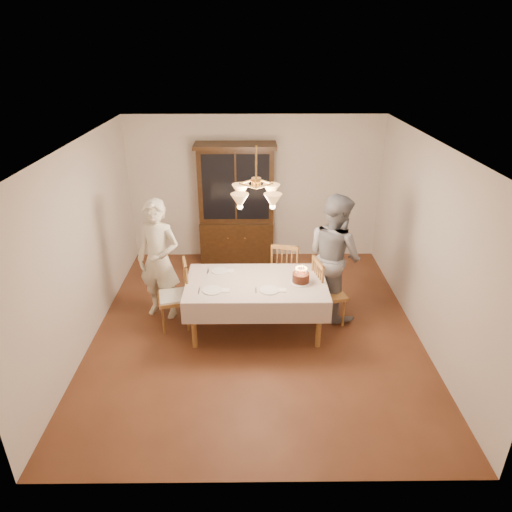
{
  "coord_description": "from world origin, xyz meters",
  "views": [
    {
      "loc": [
        -0.05,
        -5.43,
        3.72
      ],
      "look_at": [
        0.0,
        0.2,
        1.05
      ],
      "focal_mm": 32.0,
      "sensor_mm": 36.0,
      "label": 1
    }
  ],
  "objects_px": {
    "dining_table": "(256,287)",
    "birthday_cake": "(301,278)",
    "china_hutch": "(236,207)",
    "elderly_woman": "(159,260)",
    "chair_far_side": "(286,274)"
  },
  "relations": [
    {
      "from": "chair_far_side",
      "to": "birthday_cake",
      "type": "relative_size",
      "value": 3.33
    },
    {
      "from": "dining_table",
      "to": "elderly_woman",
      "type": "relative_size",
      "value": 1.07
    },
    {
      "from": "chair_far_side",
      "to": "elderly_woman",
      "type": "xyz_separation_m",
      "value": [
        -1.85,
        -0.42,
        0.45
      ]
    },
    {
      "from": "dining_table",
      "to": "china_hutch",
      "type": "relative_size",
      "value": 0.88
    },
    {
      "from": "chair_far_side",
      "to": "china_hutch",
      "type": "bearing_deg",
      "value": 119.18
    },
    {
      "from": "dining_table",
      "to": "chair_far_side",
      "type": "distance_m",
      "value": 0.98
    },
    {
      "from": "china_hutch",
      "to": "birthday_cake",
      "type": "bearing_deg",
      "value": -67.77
    },
    {
      "from": "dining_table",
      "to": "birthday_cake",
      "type": "relative_size",
      "value": 6.33
    },
    {
      "from": "chair_far_side",
      "to": "birthday_cake",
      "type": "xyz_separation_m",
      "value": [
        0.14,
        -0.85,
        0.38
      ]
    },
    {
      "from": "chair_far_side",
      "to": "birthday_cake",
      "type": "bearing_deg",
      "value": -80.94
    },
    {
      "from": "elderly_woman",
      "to": "birthday_cake",
      "type": "relative_size",
      "value": 5.94
    },
    {
      "from": "dining_table",
      "to": "elderly_woman",
      "type": "xyz_separation_m",
      "value": [
        -1.38,
        0.41,
        0.21
      ]
    },
    {
      "from": "dining_table",
      "to": "elderly_woman",
      "type": "distance_m",
      "value": 1.46
    },
    {
      "from": "china_hutch",
      "to": "elderly_woman",
      "type": "relative_size",
      "value": 1.21
    },
    {
      "from": "elderly_woman",
      "to": "chair_far_side",
      "type": "bearing_deg",
      "value": 30.06
    }
  ]
}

